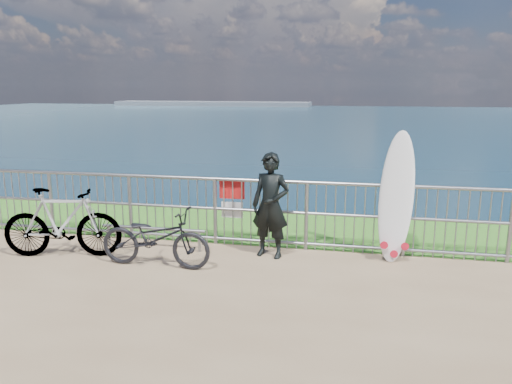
% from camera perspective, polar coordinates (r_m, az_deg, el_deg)
% --- Properties ---
extents(grass_strip, '(120.00, 120.00, 0.00)m').
position_cam_1_polar(grass_strip, '(9.28, 0.25, -3.98)').
color(grass_strip, '#2E701E').
rests_on(grass_strip, ground).
extents(seascape, '(260.00, 260.00, 5.00)m').
position_cam_1_polar(seascape, '(160.27, -4.94, 9.81)').
color(seascape, brown).
rests_on(seascape, ground).
extents(railing, '(10.06, 0.10, 1.13)m').
position_cam_1_polar(railing, '(8.09, -1.18, -2.24)').
color(railing, gray).
rests_on(railing, ground).
extents(surfer, '(0.66, 0.50, 1.61)m').
position_cam_1_polar(surfer, '(7.55, 1.67, -1.54)').
color(surfer, black).
rests_on(surfer, ground).
extents(surfboard, '(0.61, 0.57, 1.95)m').
position_cam_1_polar(surfboard, '(7.69, 15.71, -1.04)').
color(surfboard, silver).
rests_on(surfboard, ground).
extents(bicycle_near, '(1.66, 0.60, 0.87)m').
position_cam_1_polar(bicycle_near, '(7.36, -11.44, -5.15)').
color(bicycle_near, black).
rests_on(bicycle_near, ground).
extents(bicycle_far, '(1.86, 0.88, 1.08)m').
position_cam_1_polar(bicycle_far, '(8.15, -21.28, -3.28)').
color(bicycle_far, black).
rests_on(bicycle_far, ground).
extents(bike_rack, '(1.75, 0.05, 0.36)m').
position_cam_1_polar(bike_rack, '(8.19, -11.69, -4.35)').
color(bike_rack, gray).
rests_on(bike_rack, ground).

